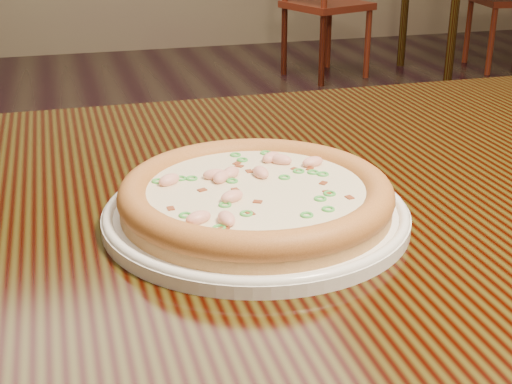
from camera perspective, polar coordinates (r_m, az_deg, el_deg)
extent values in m
cube|color=black|center=(0.77, 7.59, -1.11)|extent=(1.20, 0.80, 0.04)
cylinder|color=white|center=(0.68, 0.00, -1.87)|extent=(0.29, 0.29, 0.01)
torus|color=white|center=(0.68, 0.00, -1.41)|extent=(0.29, 0.29, 0.01)
cylinder|color=tan|center=(0.67, 0.00, -0.71)|extent=(0.26, 0.26, 0.02)
torus|color=#C2783C|center=(0.67, 0.00, 0.00)|extent=(0.26, 0.26, 0.03)
cylinder|color=beige|center=(0.67, 0.00, 0.20)|extent=(0.21, 0.21, 0.00)
ellipsoid|color=#F2B29E|center=(0.69, -2.03, 1.54)|extent=(0.03, 0.03, 0.01)
ellipsoid|color=#F2B29E|center=(0.60, -4.64, -2.07)|extent=(0.03, 0.02, 0.01)
ellipsoid|color=#F2B29E|center=(0.72, 4.55, 2.41)|extent=(0.03, 0.02, 0.01)
ellipsoid|color=#F2B29E|center=(0.68, -6.96, 0.96)|extent=(0.03, 0.03, 0.01)
ellipsoid|color=#F2B29E|center=(0.73, 1.23, 2.79)|extent=(0.03, 0.03, 0.01)
ellipsoid|color=#F2B29E|center=(0.68, -2.81, 1.20)|extent=(0.02, 0.03, 0.01)
ellipsoid|color=#F2B29E|center=(0.73, 2.00, 2.60)|extent=(0.03, 0.03, 0.01)
ellipsoid|color=#F2B29E|center=(0.69, 0.38, 1.57)|extent=(0.02, 0.03, 0.01)
ellipsoid|color=#F2B29E|center=(0.69, -3.28, 1.40)|extent=(0.03, 0.02, 0.01)
ellipsoid|color=#F2B29E|center=(0.64, -1.94, -0.37)|extent=(0.03, 0.02, 0.01)
ellipsoid|color=#F2B29E|center=(0.60, -2.38, -2.15)|extent=(0.01, 0.02, 0.01)
cube|color=maroon|center=(0.71, 0.09, 1.70)|extent=(0.01, 0.01, 0.00)
cube|color=maroon|center=(0.71, 3.15, 1.78)|extent=(0.01, 0.01, 0.00)
cube|color=maroon|center=(0.66, 5.68, -0.09)|extent=(0.01, 0.01, 0.00)
cube|color=maroon|center=(0.66, -1.66, 0.11)|extent=(0.01, 0.01, 0.00)
cube|color=maroon|center=(0.65, 7.48, -0.50)|extent=(0.01, 0.01, 0.00)
cube|color=maroon|center=(0.61, -0.45, -1.79)|extent=(0.01, 0.01, 0.00)
cube|color=maroon|center=(0.63, -6.83, -1.39)|extent=(0.01, 0.01, 0.00)
cube|color=maroon|center=(0.66, -4.33, 0.09)|extent=(0.01, 0.01, 0.00)
cube|color=maroon|center=(0.70, -3.28, 1.49)|extent=(0.01, 0.01, 0.00)
cube|color=maroon|center=(0.59, -2.59, -3.01)|extent=(0.01, 0.01, 0.00)
cube|color=maroon|center=(0.64, 0.13, -0.86)|extent=(0.01, 0.01, 0.00)
cube|color=maroon|center=(0.72, -1.35, 2.03)|extent=(0.01, 0.01, 0.00)
cube|color=maroon|center=(0.68, 5.40, 0.65)|extent=(0.01, 0.01, 0.00)
cube|color=maroon|center=(0.71, 4.33, 1.79)|extent=(0.01, 0.01, 0.00)
cube|color=maroon|center=(0.71, -0.55, 1.61)|extent=(0.01, 0.01, 0.00)
cube|color=maroon|center=(0.73, -1.54, 2.24)|extent=(0.01, 0.01, 0.00)
torus|color=green|center=(0.61, 4.08, -1.86)|extent=(0.01, 0.01, 0.00)
torus|color=green|center=(0.64, -2.11, -0.64)|extent=(0.02, 0.02, 0.00)
torus|color=green|center=(0.68, -1.93, 0.88)|extent=(0.02, 0.02, 0.00)
torus|color=green|center=(0.63, -2.50, -1.04)|extent=(0.01, 0.01, 0.00)
torus|color=green|center=(0.61, -0.78, -1.74)|extent=(0.02, 0.02, 0.00)
torus|color=green|center=(0.74, -1.11, 2.57)|extent=(0.01, 0.01, 0.00)
torus|color=green|center=(0.75, -1.66, 2.98)|extent=(0.02, 0.02, 0.00)
torus|color=green|center=(0.69, -7.88, 0.86)|extent=(0.02, 0.02, 0.00)
torus|color=green|center=(0.71, 3.43, 1.67)|extent=(0.01, 0.01, 0.00)
torus|color=green|center=(0.76, 0.77, 3.14)|extent=(0.02, 0.02, 0.00)
torus|color=green|center=(0.70, 4.58, 1.58)|extent=(0.01, 0.01, 0.00)
torus|color=green|center=(0.69, -5.17, 1.08)|extent=(0.02, 0.02, 0.00)
torus|color=green|center=(0.61, -5.67, -1.87)|extent=(0.02, 0.02, 0.00)
torus|color=green|center=(0.73, 2.33, 2.54)|extent=(0.01, 0.01, 0.00)
torus|color=green|center=(0.69, 2.29, 1.17)|extent=(0.02, 0.02, 0.00)
torus|color=green|center=(0.66, 5.91, -0.14)|extent=(0.02, 0.02, 0.00)
torus|color=green|center=(0.69, -6.06, 1.08)|extent=(0.02, 0.02, 0.00)
torus|color=green|center=(0.62, 5.80, -1.38)|extent=(0.02, 0.02, 0.00)
torus|color=green|center=(0.59, -2.97, -2.90)|extent=(0.01, 0.01, 0.00)
torus|color=green|center=(0.70, 5.37, 1.43)|extent=(0.02, 0.02, 0.00)
torus|color=green|center=(0.64, 5.16, -0.55)|extent=(0.01, 0.01, 0.00)
cylinder|color=black|center=(4.29, 15.49, 12.69)|extent=(0.05, 0.05, 0.71)
cylinder|color=black|center=(4.81, 11.80, 14.02)|extent=(0.05, 0.05, 0.71)
cube|color=#5B2118|center=(4.43, 5.70, 14.65)|extent=(0.54, 0.54, 0.04)
cylinder|color=#5B2118|center=(4.46, 8.91, 11.61)|extent=(0.04, 0.04, 0.41)
cylinder|color=#5B2118|center=(4.72, 5.82, 12.36)|extent=(0.04, 0.04, 0.41)
cylinder|color=#5B2118|center=(4.22, 5.32, 11.16)|extent=(0.04, 0.04, 0.41)
cylinder|color=#5B2118|center=(4.49, 2.27, 11.94)|extent=(0.04, 0.04, 0.41)
cylinder|color=#5B2118|center=(4.17, 5.46, 14.79)|extent=(0.04, 0.04, 0.95)
cube|color=#5B2118|center=(4.91, 19.71, 14.27)|extent=(0.48, 0.48, 0.04)
cylinder|color=#5B2118|center=(5.03, 16.59, 12.20)|extent=(0.04, 0.04, 0.41)
cylinder|color=#5B2118|center=(4.71, 18.30, 11.34)|extent=(0.04, 0.04, 0.41)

